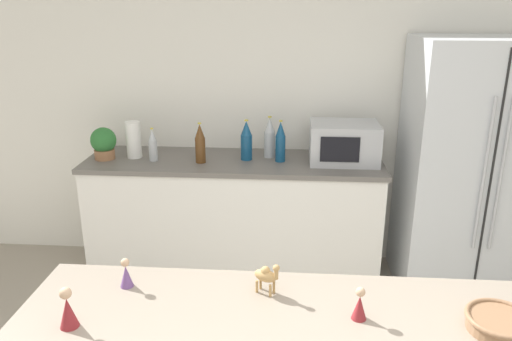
% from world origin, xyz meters
% --- Properties ---
extents(wall_back, '(8.00, 0.06, 2.55)m').
position_xyz_m(wall_back, '(0.00, 2.73, 1.27)').
color(wall_back, white).
rests_on(wall_back, ground_plane).
extents(back_counter, '(2.14, 0.63, 0.91)m').
position_xyz_m(back_counter, '(-0.51, 2.40, 0.46)').
color(back_counter, white).
rests_on(back_counter, ground_plane).
extents(refrigerator, '(0.88, 0.73, 1.79)m').
position_xyz_m(refrigerator, '(1.14, 2.33, 0.89)').
color(refrigerator, silver).
rests_on(refrigerator, ground_plane).
extents(potted_plant, '(0.18, 0.18, 0.23)m').
position_xyz_m(potted_plant, '(-1.45, 2.35, 1.03)').
color(potted_plant, '#9E6B47').
rests_on(potted_plant, back_counter).
extents(paper_towel_roll, '(0.11, 0.11, 0.27)m').
position_xyz_m(paper_towel_roll, '(-1.24, 2.40, 1.04)').
color(paper_towel_roll, white).
rests_on(paper_towel_roll, back_counter).
extents(microwave, '(0.48, 0.37, 0.28)m').
position_xyz_m(microwave, '(0.27, 2.42, 1.05)').
color(microwave, '#B2B5BA').
rests_on(microwave, back_counter).
extents(back_bottle_0, '(0.08, 0.08, 0.29)m').
position_xyz_m(back_bottle_0, '(-0.42, 2.41, 1.05)').
color(back_bottle_0, navy).
rests_on(back_bottle_0, back_counter).
extents(back_bottle_1, '(0.08, 0.08, 0.31)m').
position_xyz_m(back_bottle_1, '(-0.26, 2.49, 1.06)').
color(back_bottle_1, '#B2B7BC').
rests_on(back_bottle_1, back_counter).
extents(back_bottle_2, '(0.07, 0.07, 0.30)m').
position_xyz_m(back_bottle_2, '(-0.18, 2.39, 1.05)').
color(back_bottle_2, navy).
rests_on(back_bottle_2, back_counter).
extents(back_bottle_3, '(0.06, 0.06, 0.24)m').
position_xyz_m(back_bottle_3, '(-1.08, 2.34, 1.02)').
color(back_bottle_3, '#B2B7BC').
rests_on(back_bottle_3, back_counter).
extents(back_bottle_4, '(0.07, 0.07, 0.29)m').
position_xyz_m(back_bottle_4, '(-0.74, 2.32, 1.05)').
color(back_bottle_4, brown).
rests_on(back_bottle_4, back_counter).
extents(fruit_bowl, '(0.23, 0.23, 0.06)m').
position_xyz_m(fruit_bowl, '(0.60, 0.42, 1.00)').
color(fruit_bowl, '#8C6647').
rests_on(fruit_bowl, bar_counter).
extents(camel_figurine, '(0.10, 0.08, 0.13)m').
position_xyz_m(camel_figurine, '(-0.18, 0.59, 1.04)').
color(camel_figurine, tan).
rests_on(camel_figurine, bar_counter).
extents(wise_man_figurine_blue, '(0.05, 0.05, 0.12)m').
position_xyz_m(wise_man_figurine_blue, '(0.15, 0.45, 1.02)').
color(wise_man_figurine_blue, maroon).
rests_on(wise_man_figurine_blue, bar_counter).
extents(wise_man_figurine_crimson, '(0.06, 0.06, 0.15)m').
position_xyz_m(wise_man_figurine_crimson, '(-0.82, 0.34, 1.03)').
color(wise_man_figurine_crimson, maroon).
rests_on(wise_man_figurine_crimson, bar_counter).
extents(wise_man_figurine_purple, '(0.05, 0.05, 0.12)m').
position_xyz_m(wise_man_figurine_purple, '(-0.71, 0.59, 1.02)').
color(wise_man_figurine_purple, '#6B4784').
rests_on(wise_man_figurine_purple, bar_counter).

